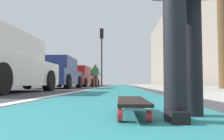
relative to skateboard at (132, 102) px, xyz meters
name	(u,v)px	position (x,y,z in m)	size (l,w,h in m)	color
ground_plane	(118,89)	(9.20, 0.25, -0.09)	(80.00, 80.00, 0.00)	#38383D
bike_lane_paint	(121,86)	(23.20, 0.25, -0.09)	(56.00, 1.90, 0.00)	#237075
lane_stripe_white	(108,86)	(19.20, 1.35, -0.09)	(52.00, 0.16, 0.01)	silver
sidewalk_curb	(158,86)	(17.20, -2.76, -0.04)	(52.00, 3.20, 0.11)	#9E9B93
building_facade	(182,39)	(21.20, -5.71, 4.43)	(40.00, 1.20, 9.05)	gray
skateboard	(132,102)	(0.00, 0.00, 0.00)	(0.84, 0.21, 0.11)	red
parked_car_mid	(56,74)	(9.64, 3.29, 0.61)	(4.16, 2.01, 1.48)	navy
parked_car_far	(77,77)	(15.36, 3.38, 0.60)	(4.45, 2.10, 1.46)	maroon
parked_car_end	(88,79)	(21.30, 3.38, 0.61)	(4.58, 2.02, 1.47)	maroon
traffic_light	(102,47)	(17.45, 1.75, 3.15)	(0.33, 0.28, 4.73)	#2D2D2D
pedestrian_distant	(95,74)	(14.60, 1.94, 0.80)	(0.44, 0.68, 1.56)	brown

